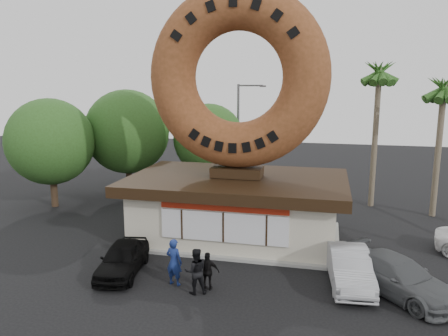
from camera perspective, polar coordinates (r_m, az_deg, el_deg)
ground at (r=18.21m, az=-2.30°, el=-15.27°), size 90.00×90.00×0.00m
donut_shop at (r=23.02m, az=1.70°, el=-4.86°), size 11.20×7.20×3.80m
giant_donut at (r=22.16m, az=1.80°, el=11.75°), size 9.10×2.32×9.10m
tree_west at (r=32.10m, az=-12.53°, el=4.64°), size 6.00×6.00×7.65m
tree_mid at (r=32.11m, az=-2.02°, el=3.78°), size 5.20×5.20×6.63m
tree_far at (r=30.48m, az=-21.74°, el=3.20°), size 5.60×5.60×7.14m
palm_near at (r=29.86m, az=19.60°, el=11.07°), size 2.60×2.60×9.75m
palm_far at (r=28.96m, az=26.76°, el=8.71°), size 2.60×2.60×8.75m
street_lamp at (r=32.53m, az=2.10°, el=4.69°), size 2.11×0.20×8.00m
person_left at (r=18.12m, az=-6.54°, el=-12.09°), size 0.79×0.61×1.95m
person_center at (r=17.39m, az=-3.73°, el=-13.29°), size 1.09×0.98×1.83m
person_right at (r=17.68m, az=-2.12°, el=-13.33°), size 0.95×0.49×1.56m
car_black at (r=19.62m, az=-13.11°, el=-11.41°), size 2.17×4.16×1.35m
car_silver at (r=18.88m, az=16.04°, el=-12.32°), size 1.97×4.53×1.45m
car_grey at (r=18.65m, az=21.71°, el=-13.00°), size 4.85×5.01×1.44m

